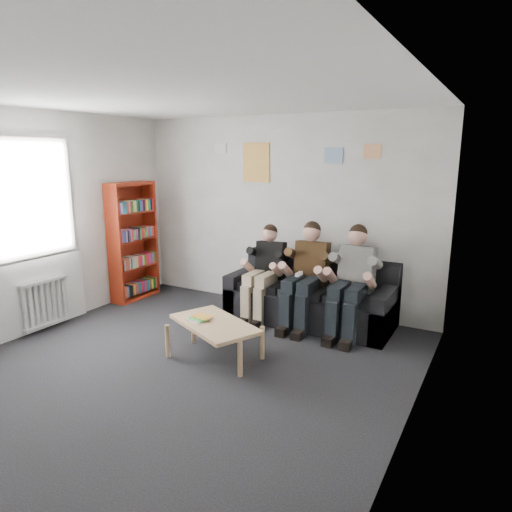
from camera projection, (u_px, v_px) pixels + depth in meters
The scene contains 14 objects.
room_shell at pixel (165, 243), 4.30m from camera, with size 5.00×5.00×5.00m.
sofa at pixel (311, 299), 6.00m from camera, with size 2.14×0.88×0.83m.
bookshelf at pixel (133, 241), 6.86m from camera, with size 0.27×0.80×1.77m.
coffee_table at pixel (214, 327), 4.88m from camera, with size 1.02×0.56×0.41m.
game_cases at pixel (199, 318), 4.94m from camera, with size 0.23×0.20×0.04m.
person_left at pixel (264, 273), 6.05m from camera, with size 0.38×0.80×1.26m.
person_middle at pixel (305, 276), 5.76m from camera, with size 0.42×0.89×1.34m.
person_right at pixel (351, 282), 5.47m from camera, with size 0.42×0.90×1.34m.
radiator at pixel (45, 303), 5.71m from camera, with size 0.10×0.64×0.60m.
window at pixel (36, 249), 5.60m from camera, with size 0.05×1.30×2.36m.
poster_large at pixel (256, 163), 6.46m from camera, with size 0.42×0.01×0.55m, color #E3DB50.
poster_blue at pixel (334, 155), 5.89m from camera, with size 0.25×0.01×0.20m, color #4393E5.
poster_pink at pixel (372, 151), 5.64m from camera, with size 0.22×0.01×0.18m, color #D7437E.
poster_sign at pixel (220, 148), 6.70m from camera, with size 0.20×0.01×0.14m, color white.
Camera 1 is at (2.81, -3.27, 2.16)m, focal length 32.00 mm.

